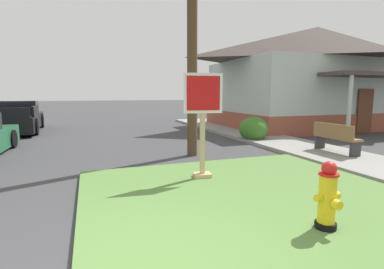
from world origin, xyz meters
TOP-DOWN VIEW (x-y plane):
  - grass_corner_patch at (2.27, 1.72)m, footprint 5.65×5.13m
  - sidewalk_strip at (6.29, 6.51)m, footprint 2.20×19.13m
  - fire_hydrant at (2.55, 0.21)m, footprint 0.38×0.34m
  - stop_sign at (1.89, 2.94)m, footprint 0.81×0.32m
  - manhole_cover at (0.55, 2.11)m, footprint 0.70×0.70m
  - pickup_truck_black at (-3.58, 13.42)m, footprint 2.26×5.43m
  - street_bench at (6.45, 3.88)m, footprint 0.42×1.46m
  - corner_house at (11.73, 10.58)m, footprint 10.94×8.07m
  - shrub_by_curb at (5.66, 7.05)m, footprint 1.10×1.10m

SIDE VIEW (x-z plane):
  - manhole_cover at x=0.55m, z-range 0.00..0.02m
  - grass_corner_patch at x=2.27m, z-range 0.00..0.08m
  - sidewalk_strip at x=6.29m, z-range 0.00..0.12m
  - shrub_by_curb at x=5.66m, z-range 0.00..0.96m
  - fire_hydrant at x=2.55m, z-range 0.06..0.95m
  - street_bench at x=6.45m, z-range 0.16..1.01m
  - pickup_truck_black at x=-3.58m, z-range -0.12..1.36m
  - stop_sign at x=1.89m, z-range 0.09..2.25m
  - corner_house at x=11.73m, z-range 0.07..5.53m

